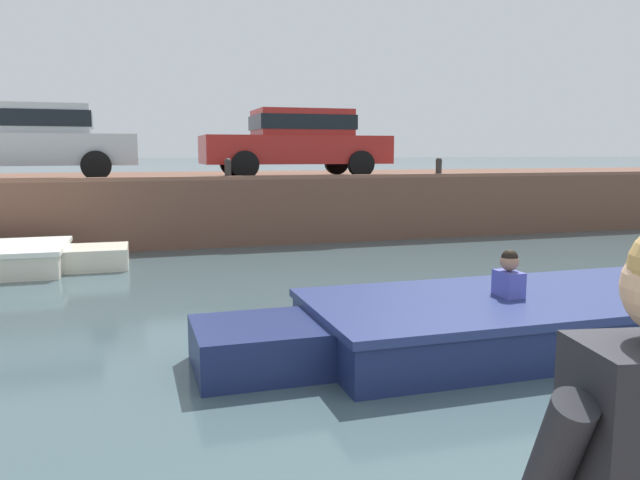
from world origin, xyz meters
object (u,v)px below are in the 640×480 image
at_px(motorboat_passing, 555,316).
at_px(mooring_bollard_mid, 228,168).
at_px(mooring_bollard_east, 439,166).
at_px(car_centre_red, 297,140).
at_px(car_left_inner_silver, 30,139).

xyz_separation_m(motorboat_passing, mooring_bollard_mid, (-2.23, 7.64, 1.38)).
relative_size(motorboat_passing, mooring_bollard_east, 16.03).
bearing_deg(car_centre_red, mooring_bollard_mid, -145.97).
height_order(car_left_inner_silver, car_centre_red, same).
relative_size(motorboat_passing, car_centre_red, 1.65).
bearing_deg(car_centre_red, car_left_inner_silver, 179.97).
bearing_deg(car_centre_red, mooring_bollard_east, -22.09).
relative_size(car_left_inner_silver, mooring_bollard_mid, 9.81).
bearing_deg(mooring_bollard_east, car_left_inner_silver, 171.96).
distance_m(motorboat_passing, mooring_bollard_east, 8.21).
relative_size(car_centre_red, mooring_bollard_mid, 9.70).
xyz_separation_m(car_left_inner_silver, mooring_bollard_east, (8.78, -1.24, -0.61)).
relative_size(motorboat_passing, car_left_inner_silver, 1.63).
distance_m(car_left_inner_silver, mooring_bollard_mid, 4.13).
height_order(car_centre_red, mooring_bollard_east, car_centre_red).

